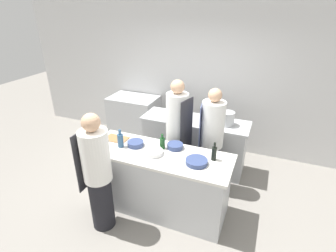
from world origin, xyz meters
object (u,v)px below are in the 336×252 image
bowl_prep_small (197,162)px  cup (102,146)px  bowl_wooden_salad (153,152)px  oven_range (134,119)px  bottle_wine (120,140)px  chef_at_pass_far (211,141)px  chef_at_prep_near (98,174)px  bottle_olive_oil (162,143)px  stockpot (227,118)px  bowl_mixing_large (136,144)px  bottle_vinegar (214,153)px  chef_at_stove (177,135)px  bowl_ceramic_blue (175,146)px

bowl_prep_small → cup: cup is taller
bowl_wooden_salad → cup: bearing=-168.0°
oven_range → bottle_wine: size_ratio=3.78×
cup → chef_at_pass_far: bearing=35.7°
chef_at_prep_near → bottle_olive_oil: size_ratio=7.59×
oven_range → cup: 2.10m
stockpot → chef_at_pass_far: bearing=-104.0°
bowl_mixing_large → bowl_prep_small: bearing=-7.0°
bottle_olive_oil → oven_range: bearing=130.1°
oven_range → chef_at_prep_near: chef_at_prep_near is taller
chef_at_pass_far → bottle_olive_oil: (-0.55, -0.60, 0.17)m
bottle_vinegar → stockpot: (-0.05, 1.13, 0.02)m
chef_at_stove → bowl_mixing_large: chef_at_stove is taller
bottle_olive_oil → bowl_prep_small: size_ratio=0.78×
bowl_wooden_salad → cup: 0.72m
bottle_olive_oil → stockpot: stockpot is taller
bowl_prep_small → stockpot: bearing=84.3°
chef_at_pass_far → bottle_vinegar: size_ratio=6.76×
bottle_vinegar → bowl_mixing_large: bearing=-176.9°
bowl_wooden_salad → stockpot: size_ratio=1.06×
bowl_wooden_salad → bottle_wine: bearing=179.0°
bottle_olive_oil → bowl_ceramic_blue: (0.16, 0.07, -0.05)m
oven_range → bottle_vinegar: (2.09, -1.63, 0.54)m
bowl_ceramic_blue → cup: size_ratio=2.29×
chef_at_stove → bowl_wooden_salad: chef_at_stove is taller
oven_range → stockpot: size_ratio=4.13×
bottle_olive_oil → bottle_wine: size_ratio=0.83×
bowl_ceramic_blue → chef_at_prep_near: bearing=-131.8°
chef_at_pass_far → cup: (-1.31, -0.94, 0.13)m
oven_range → bowl_mixing_large: size_ratio=4.35×
chef_at_stove → bottle_vinegar: (0.69, -0.51, 0.12)m
bottle_vinegar → bowl_prep_small: (-0.18, -0.17, -0.07)m
bottle_wine → stockpot: (1.24, 1.29, 0.01)m
bottle_vinegar → bowl_mixing_large: 1.11m
chef_at_stove → stockpot: size_ratio=7.39×
chef_at_stove → bottle_wine: 0.91m
bottle_olive_oil → bowl_prep_small: (0.55, -0.19, -0.06)m
chef_at_pass_far → bottle_olive_oil: size_ratio=7.75×
chef_at_prep_near → cup: bearing=25.5°
cup → stockpot: stockpot is taller
chef_at_pass_far → bottle_wine: size_ratio=6.40×
chef_at_pass_far → oven_range: bearing=52.7°
chef_at_stove → chef_at_pass_far: (0.52, 0.11, -0.06)m
chef_at_stove → chef_at_prep_near: bearing=-11.1°
chef_at_stove → cup: size_ratio=18.37×
bowl_prep_small → bottle_vinegar: bearing=44.5°
oven_range → bowl_mixing_large: (0.98, -1.69, 0.47)m
chef_at_stove → stockpot: chef_at_stove is taller
chef_at_stove → bowl_prep_small: bearing=51.7°
bottle_wine → bowl_wooden_salad: size_ratio=1.03×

